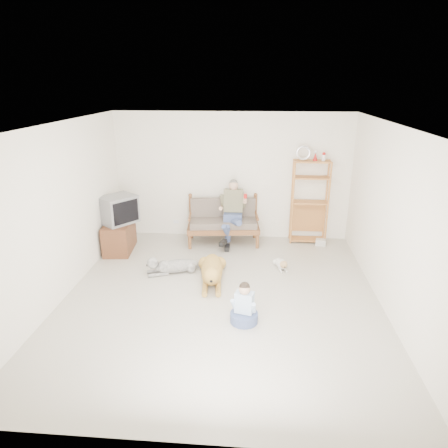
# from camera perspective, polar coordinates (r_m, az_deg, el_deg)

# --- Properties ---
(floor) EXTENTS (5.50, 5.50, 0.00)m
(floor) POSITION_cam_1_polar(r_m,az_deg,el_deg) (6.50, -0.46, -10.48)
(floor) COLOR beige
(floor) RESTS_ON ground
(ceiling) EXTENTS (5.50, 5.50, 0.00)m
(ceiling) POSITION_cam_1_polar(r_m,az_deg,el_deg) (5.65, -0.54, 13.91)
(ceiling) COLOR white
(ceiling) RESTS_ON ground
(wall_back) EXTENTS (5.00, 0.00, 5.00)m
(wall_back) POSITION_cam_1_polar(r_m,az_deg,el_deg) (8.58, 1.15, 6.78)
(wall_back) COLOR white
(wall_back) RESTS_ON ground
(wall_front) EXTENTS (5.00, 0.00, 5.00)m
(wall_front) POSITION_cam_1_polar(r_m,az_deg,el_deg) (3.47, -4.67, -13.96)
(wall_front) COLOR white
(wall_front) RESTS_ON ground
(wall_left) EXTENTS (0.00, 5.50, 5.50)m
(wall_left) POSITION_cam_1_polar(r_m,az_deg,el_deg) (6.64, -22.53, 1.35)
(wall_left) COLOR white
(wall_left) RESTS_ON ground
(wall_right) EXTENTS (0.00, 5.50, 5.50)m
(wall_right) POSITION_cam_1_polar(r_m,az_deg,el_deg) (6.25, 23.00, 0.18)
(wall_right) COLOR white
(wall_right) RESTS_ON ground
(loveseat) EXTENTS (1.56, 0.85, 0.95)m
(loveseat) POSITION_cam_1_polar(r_m,az_deg,el_deg) (8.47, -0.06, 0.51)
(loveseat) COLOR brown
(loveseat) RESTS_ON ground
(man) EXTENTS (0.52, 0.75, 1.21)m
(man) POSITION_cam_1_polar(r_m,az_deg,el_deg) (8.23, 1.08, 1.03)
(man) COLOR #4A5789
(man) RESTS_ON loveseat
(etagere) EXTENTS (0.78, 0.34, 2.06)m
(etagere) POSITION_cam_1_polar(r_m,az_deg,el_deg) (8.56, 12.11, 3.22)
(etagere) COLOR #C2803C
(etagere) RESTS_ON ground
(book_stack) EXTENTS (0.23, 0.18, 0.13)m
(book_stack) POSITION_cam_1_polar(r_m,az_deg,el_deg) (8.67, 13.65, -2.56)
(book_stack) COLOR white
(book_stack) RESTS_ON ground
(tv_stand) EXTENTS (0.58, 0.94, 0.60)m
(tv_stand) POSITION_cam_1_polar(r_m,az_deg,el_deg) (8.37, -14.75, -1.76)
(tv_stand) COLOR brown
(tv_stand) RESTS_ON ground
(crt_tv) EXTENTS (0.82, 0.84, 0.55)m
(crt_tv) POSITION_cam_1_polar(r_m,az_deg,el_deg) (8.19, -14.85, 2.02)
(crt_tv) COLOR slate
(crt_tv) RESTS_ON tv_stand
(wall_outlet) EXTENTS (0.12, 0.02, 0.08)m
(wall_outlet) POSITION_cam_1_polar(r_m,az_deg,el_deg) (9.02, -6.85, 0.34)
(wall_outlet) COLOR white
(wall_outlet) RESTS_ON ground
(golden_retriever) EXTENTS (0.47, 1.52, 0.46)m
(golden_retriever) POSITION_cam_1_polar(r_m,az_deg,el_deg) (6.93, -1.75, -6.70)
(golden_retriever) COLOR #BF9242
(golden_retriever) RESTS_ON ground
(shaggy_dog) EXTENTS (1.08, 0.54, 0.34)m
(shaggy_dog) POSITION_cam_1_polar(r_m,az_deg,el_deg) (7.29, -7.51, -5.93)
(shaggy_dog) COLOR silver
(shaggy_dog) RESTS_ON ground
(terrier) EXTENTS (0.25, 0.56, 0.21)m
(terrier) POSITION_cam_1_polar(r_m,az_deg,el_deg) (7.47, 8.18, -5.69)
(terrier) COLOR white
(terrier) RESTS_ON ground
(child) EXTENTS (0.40, 0.40, 0.63)m
(child) POSITION_cam_1_polar(r_m,az_deg,el_deg) (5.82, 2.90, -11.86)
(child) COLOR #4A5789
(child) RESTS_ON ground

